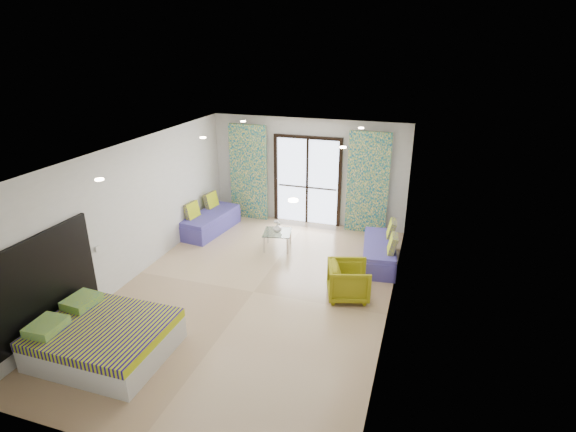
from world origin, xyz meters
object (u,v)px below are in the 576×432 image
(coffee_table, at_px, (277,234))
(armchair, at_px, (349,279))
(daybed_right, at_px, (380,252))
(bed, at_px, (104,338))
(daybed_left, at_px, (210,221))

(coffee_table, distance_m, armchair, 2.51)
(armchair, bearing_deg, daybed_right, -30.01)
(daybed_right, relative_size, coffee_table, 2.47)
(bed, bearing_deg, daybed_left, 97.68)
(bed, xyz_separation_m, daybed_right, (3.59, 4.31, -0.01))
(daybed_left, bearing_deg, bed, -75.38)
(bed, distance_m, armchair, 4.22)
(armchair, bearing_deg, bed, 113.92)
(bed, relative_size, daybed_left, 1.04)
(bed, relative_size, coffee_table, 2.62)
(daybed_left, bearing_deg, armchair, -20.66)
(bed, xyz_separation_m, armchair, (3.21, 2.73, 0.10))
(bed, height_order, daybed_left, daybed_left)
(daybed_left, relative_size, coffee_table, 2.52)
(daybed_left, distance_m, coffee_table, 1.96)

